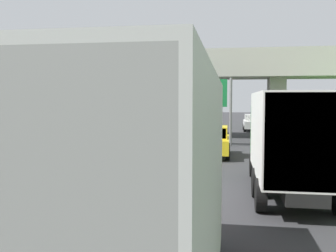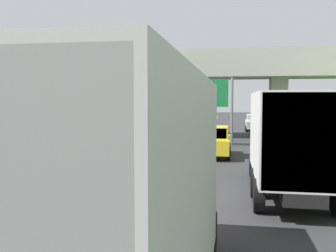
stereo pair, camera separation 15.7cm
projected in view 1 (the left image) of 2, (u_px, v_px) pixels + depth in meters
The scene contains 13 objects.
lane_centre_stripe at pixel (188, 147), 25.79m from camera, with size 0.20×94.36×0.01m, color white.
overpass_bridge at pixel (197, 74), 32.11m from camera, with size 40.00×4.80×7.21m.
overhead_highway_sign at pixel (189, 97), 26.32m from camera, with size 5.88×0.18×4.71m.
speed_limit_sign at pixel (62, 128), 23.25m from camera, with size 0.60×0.08×2.23m.
truck_green at pixel (288, 137), 12.75m from camera, with size 2.44×7.30×3.44m.
truck_silver at pixel (159, 119), 24.79m from camera, with size 2.44×7.30×3.44m.
truck_blue at pixel (138, 114), 33.27m from camera, with size 2.44×7.30×3.44m.
truck_red at pixel (129, 198), 4.88m from camera, with size 2.44×7.30×3.44m.
car_yellow at pixel (213, 141), 21.26m from camera, with size 1.86×4.10×1.72m.
car_white at pixel (253, 123), 38.77m from camera, with size 1.86×4.10×1.72m.
construction_barrel_2 at pixel (312, 160), 17.24m from camera, with size 0.57×0.57×0.90m.
construction_barrel_3 at pixel (295, 146), 22.46m from camera, with size 0.57×0.57×0.90m.
construction_barrel_4 at pixel (281, 137), 27.73m from camera, with size 0.57×0.57×0.90m.
Camera 1 is at (2.78, 1.66, 3.20)m, focal length 40.40 mm.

